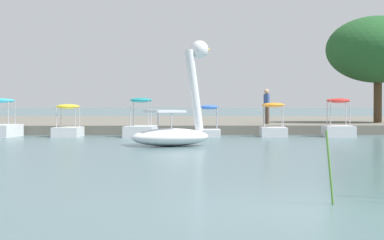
{
  "coord_description": "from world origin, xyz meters",
  "views": [
    {
      "loc": [
        -1.85,
        -9.51,
        1.36
      ],
      "look_at": [
        -0.97,
        18.94,
        0.77
      ],
      "focal_mm": 70.24,
      "sensor_mm": 36.0,
      "label": 1
    }
  ],
  "objects_px": {
    "pedal_boat_blue": "(209,126)",
    "pedal_boat_yellow": "(68,126)",
    "swan_boat": "(175,125)",
    "pedal_boat_orange": "(273,127)",
    "pedal_boat_teal": "(141,127)",
    "person_on_path": "(267,105)",
    "pedal_boat_red": "(338,125)",
    "tree_broadleaf_right": "(378,50)",
    "pedal_boat_cyan": "(0,126)"
  },
  "relations": [
    {
      "from": "pedal_boat_yellow",
      "to": "person_on_path",
      "type": "xyz_separation_m",
      "value": [
        8.94,
        4.32,
        0.88
      ]
    },
    {
      "from": "swan_boat",
      "to": "pedal_boat_teal",
      "type": "height_order",
      "value": "swan_boat"
    },
    {
      "from": "tree_broadleaf_right",
      "to": "person_on_path",
      "type": "height_order",
      "value": "tree_broadleaf_right"
    },
    {
      "from": "pedal_boat_blue",
      "to": "pedal_boat_red",
      "type": "bearing_deg",
      "value": -2.71
    },
    {
      "from": "pedal_boat_red",
      "to": "tree_broadleaf_right",
      "type": "bearing_deg",
      "value": 62.07
    },
    {
      "from": "swan_boat",
      "to": "pedal_boat_blue",
      "type": "relative_size",
      "value": 1.85
    },
    {
      "from": "pedal_boat_yellow",
      "to": "person_on_path",
      "type": "bearing_deg",
      "value": 25.8
    },
    {
      "from": "pedal_boat_cyan",
      "to": "person_on_path",
      "type": "relative_size",
      "value": 1.46
    },
    {
      "from": "pedal_boat_teal",
      "to": "swan_boat",
      "type": "bearing_deg",
      "value": -78.97
    },
    {
      "from": "swan_boat",
      "to": "pedal_boat_red",
      "type": "bearing_deg",
      "value": 45.25
    },
    {
      "from": "swan_boat",
      "to": "person_on_path",
      "type": "xyz_separation_m",
      "value": [
        4.51,
        11.46,
        0.63
      ]
    },
    {
      "from": "pedal_boat_yellow",
      "to": "pedal_boat_cyan",
      "type": "relative_size",
      "value": 0.83
    },
    {
      "from": "tree_broadleaf_right",
      "to": "pedal_boat_cyan",
      "type": "bearing_deg",
      "value": -159.84
    },
    {
      "from": "pedal_boat_red",
      "to": "person_on_path",
      "type": "distance_m",
      "value": 5.14
    },
    {
      "from": "pedal_boat_yellow",
      "to": "pedal_boat_blue",
      "type": "bearing_deg",
      "value": 1.54
    },
    {
      "from": "swan_boat",
      "to": "pedal_boat_blue",
      "type": "xyz_separation_m",
      "value": [
        1.51,
        7.3,
        -0.27
      ]
    },
    {
      "from": "pedal_boat_blue",
      "to": "pedal_boat_teal",
      "type": "distance_m",
      "value": 2.9
    },
    {
      "from": "pedal_boat_yellow",
      "to": "person_on_path",
      "type": "distance_m",
      "value": 9.97
    },
    {
      "from": "swan_boat",
      "to": "pedal_boat_red",
      "type": "relative_size",
      "value": 1.59
    },
    {
      "from": "swan_boat",
      "to": "pedal_boat_orange",
      "type": "bearing_deg",
      "value": 59.43
    },
    {
      "from": "swan_boat",
      "to": "person_on_path",
      "type": "relative_size",
      "value": 2.07
    },
    {
      "from": "pedal_boat_teal",
      "to": "pedal_boat_yellow",
      "type": "height_order",
      "value": "pedal_boat_teal"
    },
    {
      "from": "pedal_boat_blue",
      "to": "tree_broadleaf_right",
      "type": "distance_m",
      "value": 11.74
    },
    {
      "from": "pedal_boat_yellow",
      "to": "pedal_boat_cyan",
      "type": "xyz_separation_m",
      "value": [
        -2.85,
        0.1,
        -0.0
      ]
    },
    {
      "from": "person_on_path",
      "to": "pedal_boat_cyan",
      "type": "bearing_deg",
      "value": -160.27
    },
    {
      "from": "person_on_path",
      "to": "pedal_boat_teal",
      "type": "bearing_deg",
      "value": -143.13
    },
    {
      "from": "pedal_boat_red",
      "to": "pedal_boat_blue",
      "type": "xyz_separation_m",
      "value": [
        -5.47,
        0.26,
        -0.05
      ]
    },
    {
      "from": "pedal_boat_yellow",
      "to": "person_on_path",
      "type": "relative_size",
      "value": 1.22
    },
    {
      "from": "pedal_boat_blue",
      "to": "pedal_boat_cyan",
      "type": "relative_size",
      "value": 0.76
    },
    {
      "from": "pedal_boat_red",
      "to": "person_on_path",
      "type": "relative_size",
      "value": 1.3
    },
    {
      "from": "pedal_boat_orange",
      "to": "person_on_path",
      "type": "xyz_separation_m",
      "value": [
        0.28,
        4.3,
        0.92
      ]
    },
    {
      "from": "pedal_boat_cyan",
      "to": "pedal_boat_teal",
      "type": "bearing_deg",
      "value": -1.78
    },
    {
      "from": "pedal_boat_orange",
      "to": "tree_broadleaf_right",
      "type": "relative_size",
      "value": 0.31
    },
    {
      "from": "pedal_boat_red",
      "to": "pedal_boat_cyan",
      "type": "height_order",
      "value": "pedal_boat_red"
    },
    {
      "from": "pedal_boat_red",
      "to": "pedal_boat_yellow",
      "type": "distance_m",
      "value": 11.42
    },
    {
      "from": "tree_broadleaf_right",
      "to": "person_on_path",
      "type": "relative_size",
      "value": 3.89
    },
    {
      "from": "pedal_boat_orange",
      "to": "pedal_boat_yellow",
      "type": "bearing_deg",
      "value": -179.86
    },
    {
      "from": "pedal_boat_yellow",
      "to": "swan_boat",
      "type": "bearing_deg",
      "value": -58.14
    },
    {
      "from": "pedal_boat_blue",
      "to": "pedal_boat_yellow",
      "type": "height_order",
      "value": "pedal_boat_yellow"
    },
    {
      "from": "swan_boat",
      "to": "tree_broadleaf_right",
      "type": "relative_size",
      "value": 0.53
    },
    {
      "from": "pedal_boat_orange",
      "to": "pedal_boat_cyan",
      "type": "bearing_deg",
      "value": 179.63
    },
    {
      "from": "pedal_boat_orange",
      "to": "pedal_boat_yellow",
      "type": "relative_size",
      "value": 1.0
    },
    {
      "from": "pedal_boat_blue",
      "to": "person_on_path",
      "type": "relative_size",
      "value": 1.12
    },
    {
      "from": "pedal_boat_red",
      "to": "pedal_boat_orange",
      "type": "distance_m",
      "value": 2.75
    },
    {
      "from": "pedal_boat_red",
      "to": "pedal_boat_teal",
      "type": "bearing_deg",
      "value": 179.93
    },
    {
      "from": "pedal_boat_red",
      "to": "pedal_boat_teal",
      "type": "relative_size",
      "value": 0.93
    },
    {
      "from": "pedal_boat_teal",
      "to": "pedal_boat_cyan",
      "type": "xyz_separation_m",
      "value": [
        -5.91,
        0.18,
        0.03
      ]
    },
    {
      "from": "pedal_boat_blue",
      "to": "pedal_boat_teal",
      "type": "bearing_deg",
      "value": -175.09
    },
    {
      "from": "pedal_boat_blue",
      "to": "pedal_boat_teal",
      "type": "relative_size",
      "value": 0.8
    },
    {
      "from": "pedal_boat_orange",
      "to": "tree_broadleaf_right",
      "type": "height_order",
      "value": "tree_broadleaf_right"
    }
  ]
}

